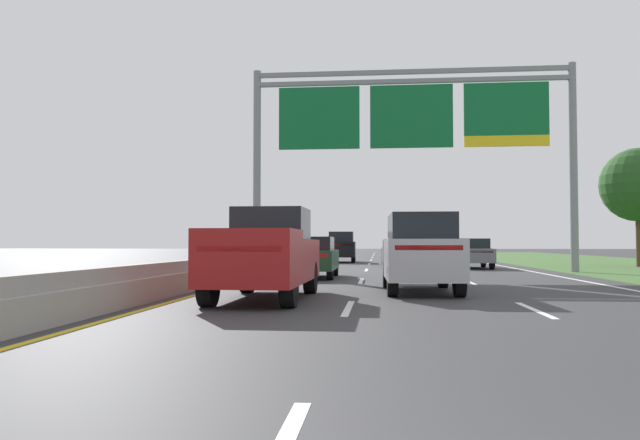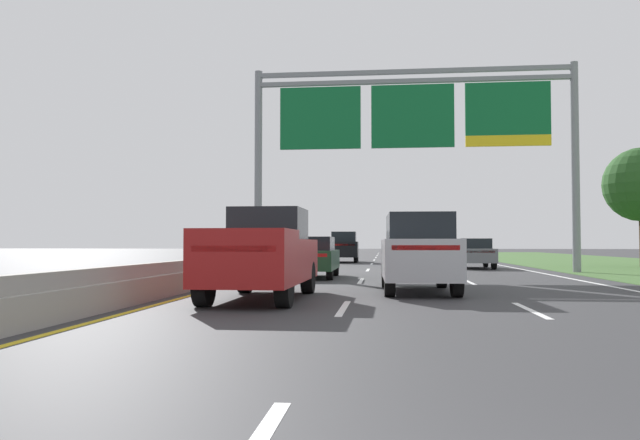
% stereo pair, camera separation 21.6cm
% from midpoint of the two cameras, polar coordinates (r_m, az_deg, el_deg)
% --- Properties ---
extents(ground_plane, '(220.00, 220.00, 0.00)m').
position_cam_midpoint_polar(ground_plane, '(37.14, 7.75, -4.19)').
color(ground_plane, '#333335').
extents(lane_striping, '(11.96, 106.00, 0.01)m').
position_cam_midpoint_polar(lane_striping, '(36.68, 7.78, -4.21)').
color(lane_striping, white).
rests_on(lane_striping, ground).
extents(median_barrier_concrete, '(0.60, 110.00, 0.85)m').
position_cam_midpoint_polar(median_barrier_concrete, '(37.51, -2.40, -3.64)').
color(median_barrier_concrete, '#99968E').
rests_on(median_barrier_concrete, ground).
extents(overhead_sign_gantry, '(15.06, 0.42, 9.64)m').
position_cam_midpoint_polar(overhead_sign_gantry, '(29.47, 8.76, 8.64)').
color(overhead_sign_gantry, gray).
rests_on(overhead_sign_gantry, ground).
extents(pickup_truck_red, '(2.05, 5.42, 2.20)m').
position_cam_midpoint_polar(pickup_truck_red, '(14.71, -4.91, -3.13)').
color(pickup_truck_red, maroon).
rests_on(pickup_truck_red, ground).
extents(car_grey_right_lane_sedan, '(1.91, 4.44, 1.57)m').
position_cam_midpoint_polar(car_grey_right_lane_sedan, '(33.73, 14.24, -2.96)').
color(car_grey_right_lane_sedan, slate).
rests_on(car_grey_right_lane_sedan, ground).
extents(car_black_left_lane_suv, '(2.03, 4.75, 2.11)m').
position_cam_midpoint_polar(car_black_left_lane_suv, '(43.10, 2.41, -2.46)').
color(car_black_left_lane_suv, black).
rests_on(car_black_left_lane_suv, ground).
extents(car_darkgreen_left_lane_sedan, '(1.85, 4.41, 1.57)m').
position_cam_midpoint_polar(car_darkgreen_left_lane_sedan, '(23.74, -0.46, -3.39)').
color(car_darkgreen_left_lane_sedan, '#193D23').
rests_on(car_darkgreen_left_lane_sedan, ground).
extents(car_silver_centre_lane_suv, '(2.02, 4.75, 2.11)m').
position_cam_midpoint_polar(car_silver_centre_lane_suv, '(17.01, 9.41, -2.90)').
color(car_silver_centre_lane_suv, '#B2B5BA').
rests_on(car_silver_centre_lane_suv, ground).
extents(car_navy_centre_lane_sedan, '(1.90, 4.43, 1.57)m').
position_cam_midpoint_polar(car_navy_centre_lane_sedan, '(37.61, 7.55, -2.92)').
color(car_navy_centre_lane_sedan, '#161E47').
rests_on(car_navy_centre_lane_sedan, ground).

